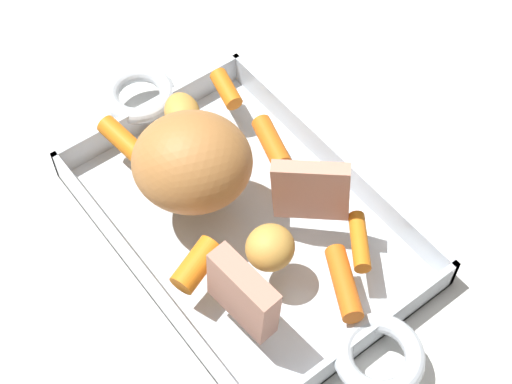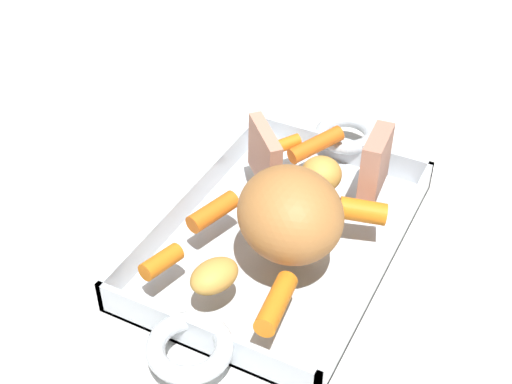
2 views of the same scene
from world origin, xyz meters
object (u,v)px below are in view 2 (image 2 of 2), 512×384
Objects in this scene: baby_carrot_center_right at (276,147)px; potato_golden_small at (214,276)px; roast_slice_outer at (376,163)px; baby_carrot_northeast at (316,145)px; baby_carrot_southeast at (213,212)px; potato_whole at (321,174)px; baby_carrot_southwest at (363,211)px; baby_carrot_short at (161,262)px; roast_slice_thick at (265,156)px; pork_roast at (290,214)px; baby_carrot_northwest at (276,303)px; roasting_dish at (281,235)px.

potato_golden_small is (-0.22, -0.04, 0.01)m from baby_carrot_center_right.
baby_carrot_northeast is at bearing 67.55° from roast_slice_outer.
potato_whole reaches higher than baby_carrot_southeast.
potato_golden_small is (-0.16, 0.09, 0.00)m from baby_carrot_southwest.
baby_carrot_southwest is 0.22m from baby_carrot_short.
potato_golden_small is at bearing -149.36° from baby_carrot_southeast.
roast_slice_thick is 1.43× the size of baby_carrot_southwest.
potato_whole is (0.02, -0.06, -0.02)m from roast_slice_thick.
pork_roast is 0.09m from potato_golden_small.
pork_roast is 2.46× the size of potato_whole.
baby_carrot_northwest reaches higher than baby_carrot_southeast.
baby_carrot_short is (-0.22, 0.14, -0.02)m from roast_slice_outer.
baby_carrot_short is at bearing 154.81° from potato_whole.
baby_carrot_northeast is at bearing 27.59° from potato_whole.
baby_carrot_northeast is at bearing -59.22° from baby_carrot_center_right.
pork_roast is 0.09m from baby_carrot_northwest.
potato_golden_small is at bearing 149.74° from baby_carrot_southwest.
roast_slice_thick is 0.12m from baby_carrot_southwest.
roast_slice_thick is 0.09m from baby_carrot_northeast.
roasting_dish is 9.00× the size of potato_golden_small.
baby_carrot_northwest is at bearing 170.87° from baby_carrot_southwest.
baby_carrot_short is at bearing 130.24° from pork_roast.
potato_whole is (-0.06, -0.03, 0.01)m from baby_carrot_northeast.
baby_carrot_northwest is 0.12m from baby_carrot_short.
roast_slice_thick reaches higher than potato_golden_small.
baby_carrot_short is (-0.00, 0.12, -0.00)m from baby_carrot_northwest.
pork_roast reaches higher than baby_carrot_southeast.
baby_carrot_southwest is 0.13m from baby_carrot_northeast.
potato_whole reaches higher than baby_carrot_northwest.
potato_golden_small is (-0.08, -0.05, 0.00)m from baby_carrot_southeast.
baby_carrot_center_right is (0.23, -0.01, -0.00)m from baby_carrot_short.
baby_carrot_center_right is (0.01, 0.12, -0.03)m from roast_slice_outer.
roast_slice_thick reaches higher than roasting_dish.
baby_carrot_short is at bearing 176.28° from baby_carrot_center_right.
potato_golden_small is at bearing 158.97° from roast_slice_outer.
baby_carrot_southwest is at bearing -30.26° from potato_golden_small.
potato_whole reaches higher than baby_carrot_southwest.
pork_roast is 1.88× the size of baby_carrot_southeast.
baby_carrot_short is at bearing 174.98° from baby_carrot_southeast.
potato_golden_small reaches higher than baby_carrot_northwest.
baby_carrot_southeast is at bearing 166.74° from roast_slice_thick.
roast_slice_outer is at bearing -17.32° from pork_roast.
roasting_dish is at bearing -29.20° from baby_carrot_short.
baby_carrot_northeast is 1.19× the size of baby_carrot_center_right.
roast_slice_thick is 0.98× the size of baby_carrot_northeast.
baby_carrot_short reaches higher than roasting_dish.
roasting_dish is at bearing -151.28° from baby_carrot_center_right.
roasting_dish is 6.50× the size of roast_slice_thick.
potato_golden_small is 0.19m from potato_whole.
pork_roast is 1.59× the size of roast_slice_thick.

